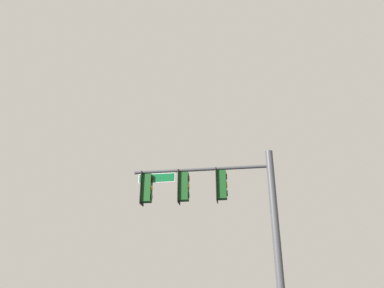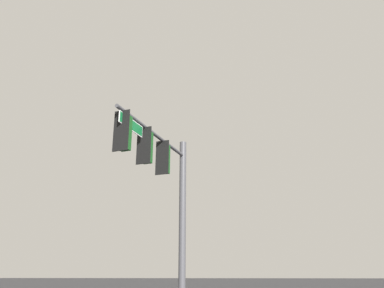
# 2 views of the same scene
# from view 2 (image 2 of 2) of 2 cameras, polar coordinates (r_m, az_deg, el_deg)

# --- Properties ---
(signal_pole_near) EXTENTS (5.33, 1.52, 6.85)m
(signal_pole_near) POSITION_cam_2_polar(r_m,az_deg,el_deg) (13.90, -4.09, -6.28)
(signal_pole_near) COLOR #47474C
(signal_pole_near) RESTS_ON ground_plane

